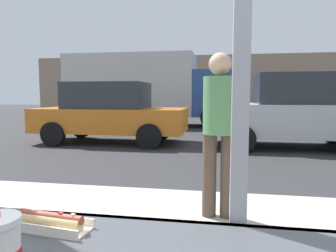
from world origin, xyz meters
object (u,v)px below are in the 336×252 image
box_truck (147,87)px  parked_car_silver (294,111)px  pedestrian (219,124)px  parked_car_orange (110,112)px  hotdog_tray_far (51,221)px

box_truck → parked_car_silver: bearing=-45.1°
parked_car_silver → pedestrian: 5.57m
parked_car_silver → pedestrian: size_ratio=2.55×
pedestrian → parked_car_orange: bearing=120.3°
parked_car_orange → box_truck: size_ratio=0.58×
box_truck → pedestrian: 10.84m
hotdog_tray_far → parked_car_silver: (2.31, 7.55, -0.05)m
hotdog_tray_far → parked_car_silver: parked_car_silver is taller
parked_car_silver → pedestrian: (-1.85, -5.26, 0.13)m
parked_car_silver → box_truck: box_truck is taller
parked_car_silver → hotdog_tray_far: bearing=-107.0°
hotdog_tray_far → box_truck: box_truck is taller
parked_car_silver → box_truck: (-5.06, 5.07, 0.73)m
parked_car_orange → pedestrian: size_ratio=2.57×
hotdog_tray_far → parked_car_silver: bearing=73.0°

